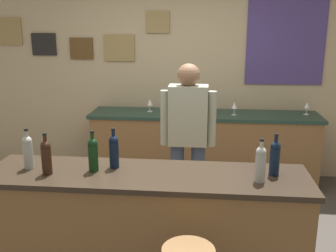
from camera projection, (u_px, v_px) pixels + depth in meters
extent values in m
cube|color=tan|center=(174.00, 68.00, 5.04)|extent=(6.00, 0.06, 2.80)
cube|color=#997F4C|center=(6.00, 31.00, 5.09)|extent=(0.42, 0.02, 0.35)
cube|color=black|center=(44.00, 44.00, 5.08)|extent=(0.32, 0.02, 0.28)
cube|color=brown|center=(82.00, 48.00, 5.05)|extent=(0.30, 0.02, 0.27)
cube|color=#997F4C|center=(120.00, 48.00, 5.00)|extent=(0.39, 0.02, 0.33)
cube|color=#997F4C|center=(158.00, 22.00, 4.87)|extent=(0.29, 0.02, 0.27)
cube|color=#4C3D7F|center=(286.00, 33.00, 4.75)|extent=(0.95, 0.02, 1.26)
cube|color=brown|center=(147.00, 232.00, 2.95)|extent=(2.31, 0.57, 0.88)
cube|color=#2D2319|center=(146.00, 176.00, 2.83)|extent=(2.36, 0.60, 0.04)
cube|color=brown|center=(203.00, 150.00, 4.89)|extent=(2.73, 0.53, 0.86)
cube|color=#1E382D|center=(204.00, 115.00, 4.77)|extent=(2.78, 0.56, 0.04)
cylinder|color=#384766|center=(197.00, 186.00, 3.80)|extent=(0.13, 0.13, 0.86)
cylinder|color=#384766|center=(177.00, 186.00, 3.82)|extent=(0.13, 0.13, 0.86)
cube|color=#9EA38E|center=(188.00, 115.00, 3.63)|extent=(0.36, 0.20, 0.56)
sphere|color=brown|center=(189.00, 75.00, 3.53)|extent=(0.21, 0.21, 0.21)
cylinder|color=#9EA38E|center=(212.00, 119.00, 3.61)|extent=(0.08, 0.08, 0.52)
cylinder|color=#9EA38E|center=(165.00, 118.00, 3.66)|extent=(0.08, 0.08, 0.52)
cylinder|color=brown|center=(188.00, 252.00, 2.31)|extent=(0.32, 0.32, 0.03)
cylinder|color=#999E99|center=(28.00, 155.00, 2.90)|extent=(0.07, 0.07, 0.20)
sphere|color=#999E99|center=(27.00, 141.00, 2.87)|extent=(0.07, 0.07, 0.07)
cylinder|color=#999E99|center=(27.00, 137.00, 2.86)|extent=(0.03, 0.03, 0.09)
cylinder|color=black|center=(26.00, 130.00, 2.85)|extent=(0.03, 0.03, 0.02)
cylinder|color=black|center=(47.00, 161.00, 2.79)|extent=(0.07, 0.07, 0.20)
sphere|color=black|center=(45.00, 146.00, 2.76)|extent=(0.07, 0.07, 0.07)
cylinder|color=black|center=(45.00, 141.00, 2.75)|extent=(0.03, 0.03, 0.09)
cylinder|color=black|center=(44.00, 134.00, 2.74)|extent=(0.03, 0.03, 0.02)
cylinder|color=black|center=(93.00, 158.00, 2.85)|extent=(0.07, 0.07, 0.20)
sphere|color=black|center=(92.00, 143.00, 2.82)|extent=(0.07, 0.07, 0.07)
cylinder|color=black|center=(92.00, 139.00, 2.81)|extent=(0.03, 0.03, 0.09)
cylinder|color=black|center=(92.00, 132.00, 2.80)|extent=(0.03, 0.03, 0.02)
cylinder|color=black|center=(114.00, 155.00, 2.92)|extent=(0.07, 0.07, 0.20)
sphere|color=black|center=(114.00, 140.00, 2.89)|extent=(0.07, 0.07, 0.07)
cylinder|color=black|center=(113.00, 136.00, 2.88)|extent=(0.03, 0.03, 0.09)
cylinder|color=black|center=(113.00, 129.00, 2.86)|extent=(0.03, 0.03, 0.02)
cylinder|color=#999E99|center=(260.00, 168.00, 2.65)|extent=(0.07, 0.07, 0.20)
sphere|color=#999E99|center=(261.00, 152.00, 2.63)|extent=(0.07, 0.07, 0.07)
cylinder|color=#999E99|center=(262.00, 147.00, 2.62)|extent=(0.03, 0.03, 0.09)
cylinder|color=black|center=(262.00, 140.00, 2.60)|extent=(0.03, 0.03, 0.02)
cylinder|color=black|center=(275.00, 162.00, 2.77)|extent=(0.07, 0.07, 0.20)
sphere|color=black|center=(276.00, 146.00, 2.74)|extent=(0.07, 0.07, 0.07)
cylinder|color=black|center=(276.00, 142.00, 2.73)|extent=(0.03, 0.03, 0.09)
cylinder|color=black|center=(277.00, 135.00, 2.72)|extent=(0.03, 0.03, 0.02)
cylinder|color=silver|center=(150.00, 111.00, 4.86)|extent=(0.06, 0.06, 0.00)
cylinder|color=silver|center=(150.00, 108.00, 4.85)|extent=(0.01, 0.01, 0.07)
cone|color=silver|center=(150.00, 102.00, 4.83)|extent=(0.07, 0.07, 0.08)
cylinder|color=silver|center=(214.00, 113.00, 4.79)|extent=(0.06, 0.06, 0.00)
cylinder|color=silver|center=(214.00, 109.00, 4.78)|extent=(0.01, 0.01, 0.07)
cone|color=silver|center=(214.00, 103.00, 4.76)|extent=(0.07, 0.07, 0.08)
cylinder|color=silver|center=(234.00, 115.00, 4.68)|extent=(0.06, 0.06, 0.00)
cylinder|color=silver|center=(234.00, 111.00, 4.67)|extent=(0.01, 0.01, 0.07)
cone|color=silver|center=(234.00, 105.00, 4.65)|extent=(0.07, 0.07, 0.08)
cylinder|color=silver|center=(306.00, 114.00, 4.70)|extent=(0.06, 0.06, 0.00)
cylinder|color=silver|center=(306.00, 111.00, 4.69)|extent=(0.01, 0.01, 0.07)
cone|color=silver|center=(307.00, 105.00, 4.67)|extent=(0.07, 0.07, 0.08)
cylinder|color=#338C4C|center=(191.00, 108.00, 4.83)|extent=(0.08, 0.08, 0.09)
torus|color=#338C4C|center=(196.00, 108.00, 4.82)|extent=(0.06, 0.01, 0.06)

